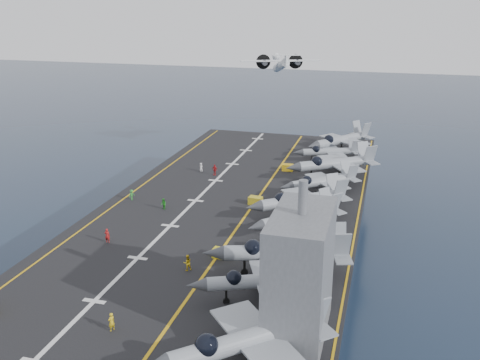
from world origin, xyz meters
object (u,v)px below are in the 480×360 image
(tow_cart_a, at_px, (221,253))
(transport_plane, at_px, (281,66))
(island_superstructure, at_px, (300,261))
(fighter_jet_0, at_px, (248,338))

(tow_cart_a, distance_m, transport_plane, 78.74)
(island_superstructure, bearing_deg, fighter_jet_0, -119.46)
(island_superstructure, distance_m, fighter_jet_0, 8.07)
(tow_cart_a, bearing_deg, island_superstructure, -48.22)
(island_superstructure, relative_size, fighter_jet_0, 0.76)
(island_superstructure, xyz_separation_m, transport_plane, (-20.13, 90.02, 6.33))
(fighter_jet_0, xyz_separation_m, transport_plane, (-16.88, 95.77, 10.96))
(transport_plane, bearing_deg, tow_cart_a, -83.63)
(island_superstructure, bearing_deg, transport_plane, 102.60)
(fighter_jet_0, bearing_deg, island_superstructure, 60.54)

